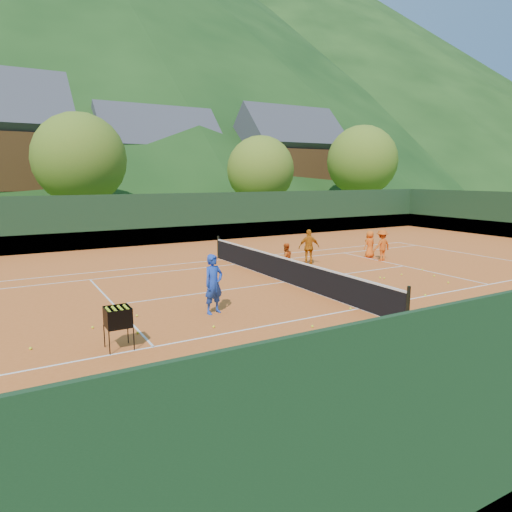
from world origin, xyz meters
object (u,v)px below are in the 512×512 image
student_a (286,259)px  ball_hopper (118,318)px  tennis_net (285,269)px  student_d (382,245)px  chalet_mid (158,167)px  student_b (309,247)px  student_c (370,244)px  chalet_right (288,166)px  coach (214,284)px

student_a → ball_hopper: student_a is taller
student_a → tennis_net: 1.43m
student_d → chalet_mid: 32.79m
student_d → ball_hopper: (-13.62, -5.32, 0.00)m
student_a → tennis_net: student_a is taller
student_b → student_c: 3.81m
student_c → ball_hopper: bearing=18.0°
student_d → chalet_mid: size_ratio=0.12×
chalet_right → coach: bearing=-126.6°
student_d → tennis_net: size_ratio=0.12×
coach → ball_hopper: (-3.10, -1.49, -0.13)m
student_b → tennis_net: 3.69m
student_a → student_b: (2.03, 1.16, 0.17)m
chalet_mid → chalet_right: chalet_right is taller
coach → student_c: 11.69m
student_a → student_d: student_d is taller
student_d → tennis_net: student_d is taller
chalet_mid → student_b: bearing=-95.7°
coach → student_b: (6.86, 4.69, -0.06)m
coach → chalet_mid: 37.92m
student_b → chalet_mid: chalet_mid is taller
student_a → student_c: bearing=-166.6°
chalet_mid → student_c: bearing=-88.9°
coach → tennis_net: coach is taller
student_a → tennis_net: size_ratio=0.11×
student_c → tennis_net: bearing=13.8°
coach → ball_hopper: 3.44m
ball_hopper → chalet_right: size_ratio=0.08×
student_a → ball_hopper: 9.38m
coach → student_d: size_ratio=1.18×
student_a → ball_hopper: size_ratio=1.29×
student_b → tennis_net: size_ratio=0.13×
student_c → chalet_mid: 31.85m
student_a → ball_hopper: bearing=33.4°
student_b → student_a: bearing=52.0°
student_c → coach: bearing=17.7°
coach → ball_hopper: coach is taller
student_d → ball_hopper: student_d is taller
chalet_right → student_c: bearing=-115.9°
coach → student_d: 11.20m
student_d → chalet_right: chalet_right is taller
student_a → chalet_right: 34.93m
ball_hopper → chalet_right: chalet_right is taller
ball_hopper → student_d: bearing=21.3°
tennis_net → student_d: bearing=12.9°
student_b → student_d: size_ratio=1.09×
student_c → tennis_net: (-6.63, -2.45, -0.17)m
student_b → tennis_net: student_b is taller
student_d → ball_hopper: size_ratio=1.49×
coach → chalet_mid: bearing=59.6°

